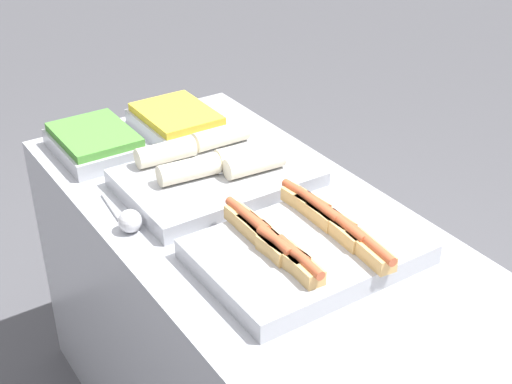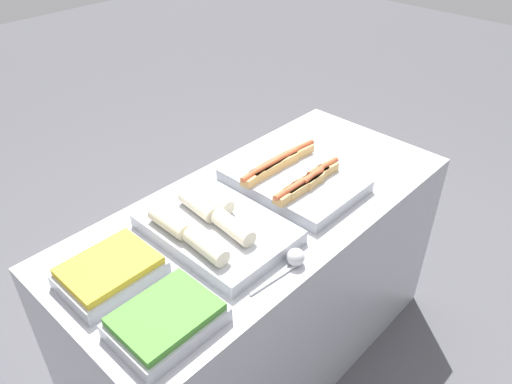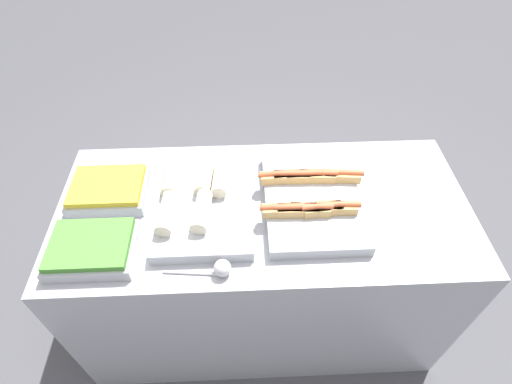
{
  "view_description": "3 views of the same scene",
  "coord_description": "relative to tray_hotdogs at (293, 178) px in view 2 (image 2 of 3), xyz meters",
  "views": [
    {
      "loc": [
        1.26,
        -0.85,
        1.84
      ],
      "look_at": [
        -0.03,
        0.0,
        0.94
      ],
      "focal_mm": 50.0,
      "sensor_mm": 36.0,
      "label": 1
    },
    {
      "loc": [
        -1.1,
        -1.01,
        1.97
      ],
      "look_at": [
        -0.03,
        0.0,
        0.94
      ],
      "focal_mm": 35.0,
      "sensor_mm": 36.0,
      "label": 2
    },
    {
      "loc": [
        -0.07,
        -1.01,
        2.03
      ],
      "look_at": [
        -0.03,
        0.0,
        0.94
      ],
      "focal_mm": 28.0,
      "sensor_mm": 36.0,
      "label": 3
    }
  ],
  "objects": [
    {
      "name": "tray_hotdogs",
      "position": [
        0.0,
        0.0,
        0.0
      ],
      "size": [
        0.41,
        0.5,
        0.1
      ],
      "color": "#A8AAB2",
      "rests_on": "counter"
    },
    {
      "name": "tray_side_front",
      "position": [
        -0.78,
        -0.2,
        -0.0
      ],
      "size": [
        0.29,
        0.22,
        0.07
      ],
      "color": "#A8AAB2",
      "rests_on": "counter"
    },
    {
      "name": "counter",
      "position": [
        -0.18,
        0.0,
        -0.46
      ],
      "size": [
        1.6,
        0.73,
        0.86
      ],
      "color": "#A8AAB2",
      "rests_on": "ground_plane"
    },
    {
      "name": "ground_plane",
      "position": [
        -0.18,
        0.0,
        -0.89
      ],
      "size": [
        12.0,
        12.0,
        0.0
      ],
      "primitive_type": "plane",
      "color": "#4C4C51"
    },
    {
      "name": "tray_wraps",
      "position": [
        -0.42,
        0.0,
        0.0
      ],
      "size": [
        0.36,
        0.51,
        0.11
      ],
      "color": "#A8AAB2",
      "rests_on": "counter"
    },
    {
      "name": "serving_spoon_near",
      "position": [
        -0.34,
        -0.29,
        -0.01
      ],
      "size": [
        0.23,
        0.06,
        0.06
      ],
      "color": "silver",
      "rests_on": "counter"
    },
    {
      "name": "tray_side_back",
      "position": [
        -0.78,
        0.08,
        -0.0
      ],
      "size": [
        0.29,
        0.22,
        0.07
      ],
      "color": "#A8AAB2",
      "rests_on": "counter"
    }
  ]
}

